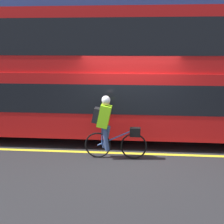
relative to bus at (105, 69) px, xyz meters
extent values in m
plane|color=#232326|center=(0.80, -1.51, -2.06)|extent=(80.00, 80.00, 0.00)
cube|color=yellow|center=(0.80, -1.47, -2.06)|extent=(50.00, 0.14, 0.01)
cube|color=gray|center=(0.80, 3.26, -2.00)|extent=(60.00, 1.92, 0.13)
cube|color=#33478C|center=(0.80, 4.37, 1.92)|extent=(60.00, 0.30, 7.97)
cylinder|color=black|center=(3.42, 0.00, -1.58)|extent=(0.97, 0.30, 0.97)
cube|color=red|center=(0.00, 0.00, -0.89)|extent=(11.02, 2.59, 1.77)
cube|color=black|center=(0.00, 0.00, -0.68)|extent=(10.58, 2.61, 0.78)
cube|color=red|center=(0.00, 0.00, 0.83)|extent=(11.02, 2.48, 1.66)
cube|color=black|center=(0.00, 0.00, 0.91)|extent=(10.58, 2.50, 0.93)
torus|color=black|center=(0.93, -1.84, -1.74)|extent=(0.65, 0.04, 0.65)
torus|color=black|center=(0.03, -1.84, -1.74)|extent=(0.65, 0.04, 0.65)
cylinder|color=#2D4C8C|center=(0.48, -1.84, -1.53)|extent=(0.91, 0.03, 0.45)
cylinder|color=#2D4C8C|center=(0.14, -1.84, -1.50)|extent=(0.03, 0.03, 0.48)
cube|color=black|center=(0.96, -1.84, -1.38)|extent=(0.26, 0.16, 0.22)
cube|color=#8CE019|center=(0.20, -1.84, -0.99)|extent=(0.37, 0.32, 0.58)
cube|color=black|center=(0.00, -1.84, -0.97)|extent=(0.21, 0.26, 0.38)
cylinder|color=#384C7A|center=(0.24, -1.75, -1.55)|extent=(0.21, 0.11, 0.59)
cylinder|color=#384C7A|center=(0.24, -1.93, -1.55)|extent=(0.19, 0.11, 0.59)
sphere|color=tan|center=(0.24, -1.84, -0.63)|extent=(0.19, 0.19, 0.19)
sphere|color=silver|center=(0.24, -1.84, -0.59)|extent=(0.21, 0.21, 0.21)
camera|label=1|loc=(1.09, -9.20, 0.72)|focal=50.00mm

